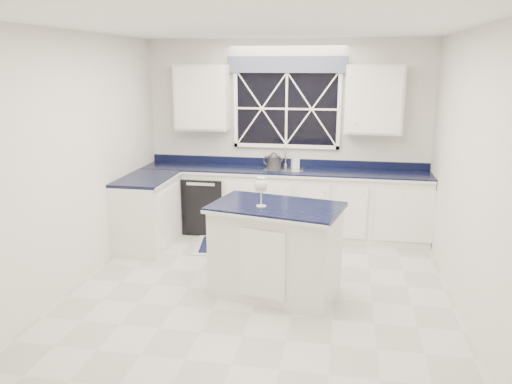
% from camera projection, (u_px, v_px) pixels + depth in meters
% --- Properties ---
extents(ground, '(4.50, 4.50, 0.00)m').
position_uv_depth(ground, '(259.00, 293.00, 5.29)').
color(ground, beige).
rests_on(ground, ground).
extents(back_wall, '(4.00, 0.10, 2.70)m').
position_uv_depth(back_wall, '(286.00, 137.00, 7.10)').
color(back_wall, silver).
rests_on(back_wall, ground).
extents(base_cabinets, '(3.99, 1.60, 0.90)m').
position_uv_depth(base_cabinets, '(258.00, 205.00, 6.93)').
color(base_cabinets, silver).
rests_on(base_cabinets, ground).
extents(countertop, '(3.98, 0.64, 0.04)m').
position_uv_depth(countertop, '(283.00, 171.00, 6.92)').
color(countertop, black).
rests_on(countertop, base_cabinets).
extents(dishwasher, '(0.60, 0.58, 0.82)m').
position_uv_depth(dishwasher, '(208.00, 202.00, 7.23)').
color(dishwasher, black).
rests_on(dishwasher, ground).
extents(window, '(1.65, 0.09, 1.26)m').
position_uv_depth(window, '(287.00, 103.00, 6.93)').
color(window, black).
rests_on(window, ground).
extents(upper_cabinets, '(3.10, 0.34, 0.90)m').
position_uv_depth(upper_cabinets, '(286.00, 99.00, 6.80)').
color(upper_cabinets, silver).
rests_on(upper_cabinets, ground).
extents(faucet, '(0.05, 0.20, 0.30)m').
position_uv_depth(faucet, '(285.00, 156.00, 7.06)').
color(faucet, silver).
rests_on(faucet, countertop).
extents(island, '(1.43, 1.04, 0.97)m').
position_uv_depth(island, '(276.00, 249.00, 5.18)').
color(island, silver).
rests_on(island, ground).
extents(rug, '(1.32, 0.92, 0.02)m').
position_uv_depth(rug, '(242.00, 245.00, 6.65)').
color(rug, '#B3B3AE').
rests_on(rug, ground).
extents(kettle, '(0.31, 0.24, 0.23)m').
position_uv_depth(kettle, '(274.00, 160.00, 7.01)').
color(kettle, '#323235').
rests_on(kettle, countertop).
extents(wine_glass, '(0.13, 0.13, 0.30)m').
position_uv_depth(wine_glass, '(261.00, 186.00, 4.96)').
color(wine_glass, silver).
rests_on(wine_glass, island).
extents(soap_bottle, '(0.13, 0.13, 0.22)m').
position_uv_depth(soap_bottle, '(295.00, 160.00, 6.98)').
color(soap_bottle, silver).
rests_on(soap_bottle, countertop).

